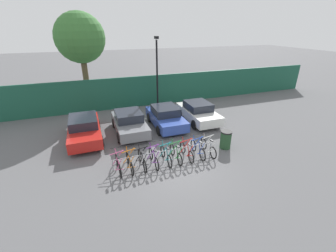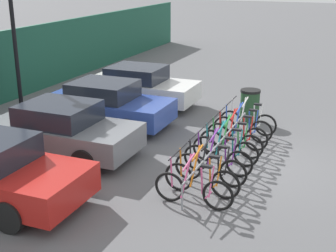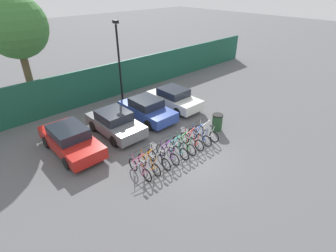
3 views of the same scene
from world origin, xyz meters
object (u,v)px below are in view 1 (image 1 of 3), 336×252
Objects in this scene: bicycle_pink at (118,164)px; bicycle_red at (187,151)px; car_white at (198,112)px; trash_bin at (226,139)px; bicycle_teal at (166,155)px; car_grey at (129,123)px; tree_behind_hoarding at (80,38)px; bicycle_purple at (154,158)px; lamp_post at (157,70)px; car_red at (84,128)px; bike_rack at (165,152)px; bicycle_black at (142,160)px; bicycle_blue at (198,149)px; car_blue at (166,117)px; bicycle_green at (176,153)px; bicycle_orange at (130,162)px; bicycle_white at (208,147)px.

bicycle_red is at bearing -3.12° from bicycle_pink.
car_white reaches higher than trash_bin.
car_grey is (-1.05, 4.06, 0.31)m from bicycle_teal.
trash_bin is 0.14× the size of tree_behind_hoarding.
lamp_post reaches higher than bicycle_purple.
bike_rack is at bearing -46.02° from car_red.
bicycle_black is 1.00× the size of bicycle_blue.
car_blue reaches higher than bicycle_teal.
bicycle_black is 9.07m from lamp_post.
tree_behind_hoarding reaches higher than bicycle_pink.
car_white is (6.34, 4.28, 0.31)m from bicycle_pink.
bicycle_purple is (-0.66, -0.15, -0.13)m from bike_rack.
bike_rack is 5.71m from car_white.
bicycle_pink is 1.73m from bicycle_purple.
bicycle_purple is 1.19m from bicycle_green.
bicycle_orange is at bearing -177.11° from bicycle_purple.
bicycle_purple is 0.39× the size of car_red.
tree_behind_hoarding is (-5.35, 2.80, 2.27)m from lamp_post.
bicycle_red is (3.53, 0.00, 0.00)m from bicycle_pink.
car_white is at bearing 34.51° from bicycle_orange.
bicycle_pink is 9.55m from lamp_post.
bicycle_blue is at bearing -2.83° from bicycle_black.
car_red is 0.77× the size of lamp_post.
bicycle_green and bicycle_blue have the same top height.
lamp_post reaches higher than bicycle_green.
bicycle_pink is at bearing -176.35° from bicycle_teal.
bicycle_purple is 1.00× the size of bicycle_blue.
bicycle_black is 3.64m from bicycle_white.
bicycle_white is 0.30× the size of lamp_post.
tree_behind_hoarding reaches higher than trash_bin.
bicycle_black is 4.87m from trash_bin.
bicycle_blue is at bearing 2.29° from bicycle_red.
car_red is 1.10× the size of car_blue.
car_blue reaches higher than trash_bin.
bicycle_white is at bearing -109.90° from car_white.
bicycle_blue is at bearing 3.65° from bicycle_teal.
car_blue reaches higher than bicycle_blue.
bicycle_green is at bearing -100.94° from lamp_post.
car_blue is 0.71× the size of lamp_post.
bicycle_black reaches higher than bike_rack.
tree_behind_hoarding is at bearing 114.30° from bicycle_blue.
bicycle_pink is 1.00× the size of bicycle_orange.
bicycle_green is at bearing -70.51° from tree_behind_hoarding.
bike_rack is 3.12× the size of bicycle_blue.
bicycle_black is 3.01m from bicycle_blue.
bicycle_pink and bicycle_white have the same top height.
bicycle_pink and bicycle_orange have the same top height.
bicycle_red is 8.50m from lamp_post.
bicycle_purple is at bearing -1.92° from bicycle_orange.
bicycle_teal and bicycle_red have the same top height.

